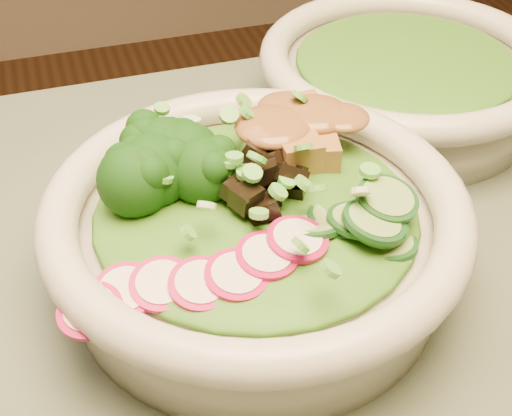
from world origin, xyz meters
name	(u,v)px	position (x,y,z in m)	size (l,w,h in m)	color
salad_bowl	(256,233)	(-0.23, 0.13, 0.79)	(0.25, 0.25, 0.07)	beige
side_bowl	(404,78)	(-0.06, 0.27, 0.78)	(0.23, 0.23, 0.06)	beige
lettuce_bed	(256,207)	(-0.23, 0.13, 0.81)	(0.19, 0.19, 0.02)	#265F14
side_lettuce	(408,57)	(-0.06, 0.27, 0.80)	(0.15, 0.15, 0.02)	#265F14
broccoli_florets	(163,167)	(-0.28, 0.16, 0.82)	(0.07, 0.06, 0.04)	black
radish_slices	(216,274)	(-0.27, 0.08, 0.81)	(0.10, 0.04, 0.02)	#AE0D49
cucumber_slices	(359,219)	(-0.19, 0.09, 0.82)	(0.06, 0.06, 0.03)	#87B464
mushroom_heap	(263,178)	(-0.23, 0.14, 0.82)	(0.06, 0.06, 0.04)	black
tofu_cubes	(293,139)	(-0.19, 0.17, 0.82)	(0.08, 0.05, 0.03)	#A17435
peanut_sauce	(293,123)	(-0.19, 0.17, 0.83)	(0.06, 0.05, 0.01)	brown
scallion_garnish	(256,176)	(-0.23, 0.13, 0.83)	(0.17, 0.17, 0.02)	#5DB841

